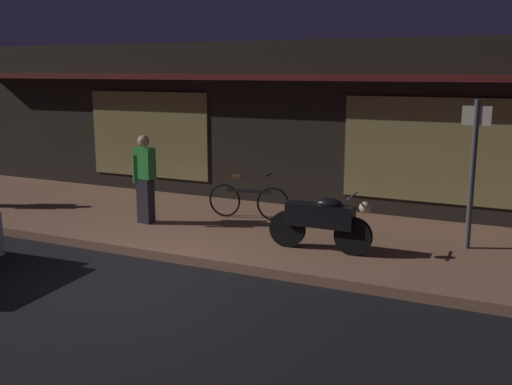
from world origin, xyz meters
The scene contains 7 objects.
ground_plane centered at (0.00, 0.00, 0.00)m, with size 60.00×60.00×0.00m, color black.
sidewalk_slab centered at (0.00, 3.00, 0.07)m, with size 18.00×4.00×0.15m, color #8C6047.
storefront_building centered at (0.00, 6.39, 1.80)m, with size 18.00×3.30×3.60m.
motorcycle centered at (2.09, 2.17, 0.65)m, with size 1.70×0.55×0.97m.
bicycle_parked centered at (0.11, 3.56, 0.51)m, with size 1.66×0.42×0.91m.
person_bystander centered at (-1.50, 2.45, 1.03)m, with size 0.40×0.62×1.67m.
sign_post centered at (4.20, 3.33, 1.51)m, with size 0.44×0.09×2.40m.
Camera 1 is at (5.04, -6.54, 3.00)m, focal length 41.58 mm.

